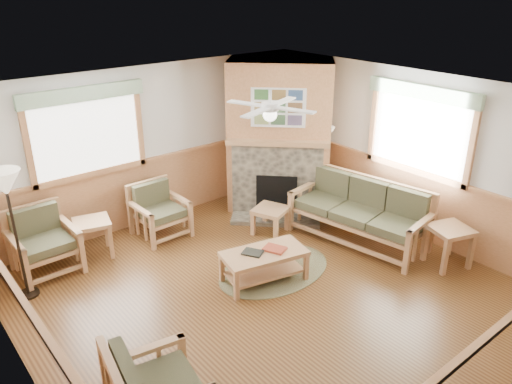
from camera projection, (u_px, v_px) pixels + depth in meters
floor at (266, 292)px, 6.86m from camera, size 6.00×6.00×0.01m
ceiling at (268, 97)px, 5.79m from camera, size 6.00×6.00×0.01m
wall_back at (152, 146)px, 8.46m from camera, size 6.00×0.02×2.70m
wall_front at (498, 316)px, 4.20m from camera, size 6.00×0.02×2.70m
wall_left at (19, 288)px, 4.58m from camera, size 0.02×6.00×2.70m
wall_right at (407, 154)px, 8.08m from camera, size 0.02×6.00×2.70m
wainscot at (266, 257)px, 6.64m from camera, size 6.00×6.00×1.10m
fireplace at (279, 136)px, 8.98m from camera, size 3.11×3.11×2.70m
window_back at (80, 84)px, 7.32m from camera, size 1.90×0.16×1.50m
window_right at (426, 83)px, 7.44m from camera, size 0.16×1.90×1.50m
ceiling_fan at (270, 92)px, 6.20m from camera, size 1.59×1.59×0.36m
sofa at (358, 213)px, 8.00m from camera, size 2.29×1.24×1.00m
armchair_back_left at (44, 242)px, 7.16m from camera, size 0.86×0.86×0.94m
armchair_back_right at (160, 211)px, 8.19m from camera, size 0.80×0.80×0.88m
coffee_table at (264, 266)px, 7.02m from camera, size 1.27×0.83×0.47m
end_table_chairs at (94, 238)px, 7.65m from camera, size 0.64×0.63×0.59m
end_table_sofa at (448, 246)px, 7.39m from camera, size 0.69×0.68×0.62m
footstool at (270, 220)px, 8.37m from camera, size 0.67×0.67×0.45m
braided_rug at (274, 270)px, 7.36m from camera, size 2.06×2.06×0.01m
floor_lamp_left at (16, 236)px, 6.43m from camera, size 0.53×0.53×1.82m
floor_lamp_right at (322, 169)px, 9.04m from camera, size 0.37×0.37×1.57m
book_red at (275, 248)px, 6.97m from camera, size 0.32×0.36×0.03m
book_dark at (253, 252)px, 6.88m from camera, size 0.31×0.33×0.02m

